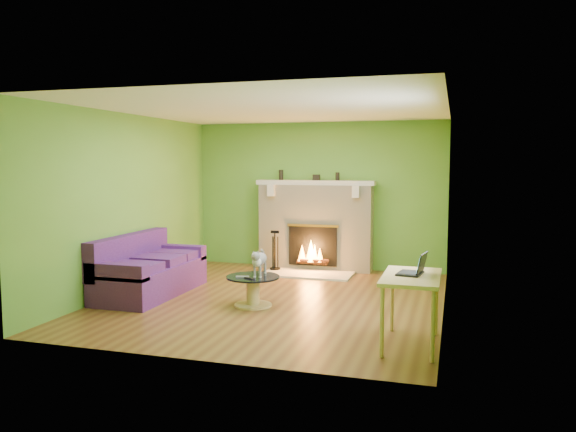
# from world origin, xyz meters

# --- Properties ---
(floor) EXTENTS (5.00, 5.00, 0.00)m
(floor) POSITION_xyz_m (0.00, 0.00, 0.00)
(floor) COLOR brown
(floor) RESTS_ON ground
(ceiling) EXTENTS (5.00, 5.00, 0.00)m
(ceiling) POSITION_xyz_m (0.00, 0.00, 2.60)
(ceiling) COLOR white
(ceiling) RESTS_ON wall_back
(wall_back) EXTENTS (5.00, 0.00, 5.00)m
(wall_back) POSITION_xyz_m (0.00, 2.50, 1.30)
(wall_back) COLOR #548D2E
(wall_back) RESTS_ON floor
(wall_front) EXTENTS (5.00, 0.00, 5.00)m
(wall_front) POSITION_xyz_m (0.00, -2.50, 1.30)
(wall_front) COLOR #548D2E
(wall_front) RESTS_ON floor
(wall_left) EXTENTS (0.00, 5.00, 5.00)m
(wall_left) POSITION_xyz_m (-2.25, 0.00, 1.30)
(wall_left) COLOR #548D2E
(wall_left) RESTS_ON floor
(wall_right) EXTENTS (0.00, 5.00, 5.00)m
(wall_right) POSITION_xyz_m (2.25, 0.00, 1.30)
(wall_right) COLOR #548D2E
(wall_right) RESTS_ON floor
(window_frame) EXTENTS (0.00, 1.20, 1.20)m
(window_frame) POSITION_xyz_m (2.24, -0.90, 1.55)
(window_frame) COLOR silver
(window_frame) RESTS_ON wall_right
(window_pane) EXTENTS (0.00, 1.06, 1.06)m
(window_pane) POSITION_xyz_m (2.23, -0.90, 1.55)
(window_pane) COLOR white
(window_pane) RESTS_ON wall_right
(fireplace) EXTENTS (2.10, 0.46, 1.58)m
(fireplace) POSITION_xyz_m (0.00, 2.32, 0.77)
(fireplace) COLOR beige
(fireplace) RESTS_ON floor
(hearth) EXTENTS (1.50, 0.75, 0.03)m
(hearth) POSITION_xyz_m (0.00, 1.80, 0.01)
(hearth) COLOR beige
(hearth) RESTS_ON floor
(mantel) EXTENTS (2.10, 0.28, 0.08)m
(mantel) POSITION_xyz_m (0.00, 2.30, 1.54)
(mantel) COLOR beige
(mantel) RESTS_ON fireplace
(sofa) EXTENTS (0.88, 1.90, 0.85)m
(sofa) POSITION_xyz_m (-1.86, -0.20, 0.33)
(sofa) COLOR #42195F
(sofa) RESTS_ON floor
(coffee_table) EXTENTS (0.71, 0.71, 0.40)m
(coffee_table) POSITION_xyz_m (-0.17, -0.42, 0.23)
(coffee_table) COLOR #DAB875
(coffee_table) RESTS_ON floor
(desk) EXTENTS (0.58, 0.99, 0.74)m
(desk) POSITION_xyz_m (1.95, -1.46, 0.65)
(desk) COLOR #DAB875
(desk) RESTS_ON floor
(cat) EXTENTS (0.28, 0.60, 0.36)m
(cat) POSITION_xyz_m (-0.09, -0.37, 0.58)
(cat) COLOR slate
(cat) RESTS_ON coffee_table
(remote_silver) EXTENTS (0.18, 0.09, 0.02)m
(remote_silver) POSITION_xyz_m (-0.27, -0.54, 0.41)
(remote_silver) COLOR gray
(remote_silver) RESTS_ON coffee_table
(remote_black) EXTENTS (0.16, 0.11, 0.02)m
(remote_black) POSITION_xyz_m (-0.15, -0.60, 0.41)
(remote_black) COLOR black
(remote_black) RESTS_ON coffee_table
(laptop) EXTENTS (0.32, 0.35, 0.23)m
(laptop) POSITION_xyz_m (1.93, -1.41, 0.85)
(laptop) COLOR black
(laptop) RESTS_ON desk
(fire_tools) EXTENTS (0.18, 0.18, 0.69)m
(fire_tools) POSITION_xyz_m (-0.63, 1.95, 0.37)
(fire_tools) COLOR black
(fire_tools) RESTS_ON hearth
(mantel_vase_left) EXTENTS (0.08, 0.08, 0.18)m
(mantel_vase_left) POSITION_xyz_m (-0.64, 2.33, 1.67)
(mantel_vase_left) COLOR black
(mantel_vase_left) RESTS_ON mantel
(mantel_vase_right) EXTENTS (0.07, 0.07, 0.14)m
(mantel_vase_right) POSITION_xyz_m (0.39, 2.33, 1.65)
(mantel_vase_right) COLOR black
(mantel_vase_right) RESTS_ON mantel
(mantel_box) EXTENTS (0.12, 0.08, 0.10)m
(mantel_box) POSITION_xyz_m (0.01, 2.33, 1.63)
(mantel_box) COLOR black
(mantel_box) RESTS_ON mantel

